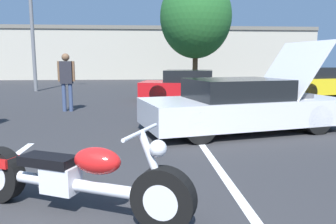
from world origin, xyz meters
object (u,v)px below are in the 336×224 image
object	(u,v)px
show_car_hood_open	(243,105)
light_pole	(33,14)
spectator_near_motorcycle	(66,77)
motorcycle	(73,179)
tree_background	(196,17)
parked_car_right_row	(320,83)
parked_car_mid_row	(192,86)

from	to	relation	value
show_car_hood_open	light_pole	bearing A→B (deg)	113.26
show_car_hood_open	spectator_near_motorcycle	size ratio (longest dim) A/B	2.63
spectator_near_motorcycle	show_car_hood_open	bearing A→B (deg)	-35.20
motorcycle	show_car_hood_open	xyz separation A→B (m)	(2.92, 3.84, 0.20)
tree_background	parked_car_right_row	world-z (taller)	tree_background
show_car_hood_open	motorcycle	bearing A→B (deg)	-140.67
tree_background	parked_car_right_row	distance (m)	8.71
show_car_hood_open	parked_car_right_row	xyz separation A→B (m)	(5.42, 6.53, 0.04)
parked_car_right_row	spectator_near_motorcycle	xyz separation A→B (m)	(-9.96, -3.33, 0.45)
light_pole	spectator_near_motorcycle	distance (m)	8.22
motorcycle	parked_car_mid_row	xyz separation A→B (m)	(2.62, 9.50, 0.19)
parked_car_mid_row	parked_car_right_row	xyz separation A→B (m)	(5.72, 0.87, 0.04)
tree_background	light_pole	bearing A→B (deg)	-161.65
parked_car_right_row	spectator_near_motorcycle	bearing A→B (deg)	-174.64
show_car_hood_open	spectator_near_motorcycle	world-z (taller)	show_car_hood_open
motorcycle	parked_car_right_row	xyz separation A→B (m)	(8.34, 10.37, 0.24)
spectator_near_motorcycle	parked_car_mid_row	bearing A→B (deg)	30.09
motorcycle	show_car_hood_open	bearing A→B (deg)	76.96
light_pole	motorcycle	xyz separation A→B (m)	(4.72, -14.13, -3.49)
light_pole	parked_car_right_row	distance (m)	13.98
parked_car_mid_row	motorcycle	bearing A→B (deg)	-93.82
light_pole	show_car_hood_open	size ratio (longest dim) A/B	1.49
light_pole	parked_car_right_row	world-z (taller)	light_pole
light_pole	parked_car_right_row	xyz separation A→B (m)	(13.07, -3.75, -3.25)
light_pole	spectator_near_motorcycle	world-z (taller)	light_pole
motorcycle	show_car_hood_open	world-z (taller)	show_car_hood_open
tree_background	parked_car_right_row	size ratio (longest dim) A/B	1.46
show_car_hood_open	parked_car_mid_row	xyz separation A→B (m)	(-0.30, 5.67, -0.00)
tree_background	parked_car_mid_row	bearing A→B (deg)	-99.95
motorcycle	parked_car_mid_row	bearing A→B (deg)	98.82
tree_background	spectator_near_motorcycle	size ratio (longest dim) A/B	3.74
light_pole	motorcycle	size ratio (longest dim) A/B	2.91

